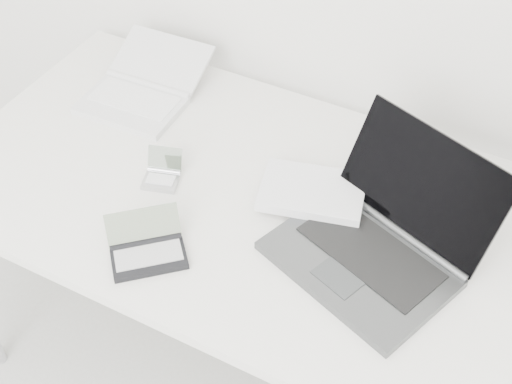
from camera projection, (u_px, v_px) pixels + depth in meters
The scene contains 5 objects.
desk at pixel (275, 218), 1.67m from camera, with size 1.60×0.80×0.73m.
laptop_large at pixel (361, 228), 1.53m from camera, with size 0.56×0.47×0.23m.
netbook_open_white at pixel (140, 92), 1.90m from camera, with size 0.27×0.34×0.09m.
pda_silver at pixel (162, 175), 1.68m from camera, with size 0.11×0.11×0.06m.
palmtop_charcoal at pixel (147, 250), 1.52m from camera, with size 0.20×0.20×0.08m.
Camera 1 is at (0.49, 0.53, 1.91)m, focal length 50.00 mm.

